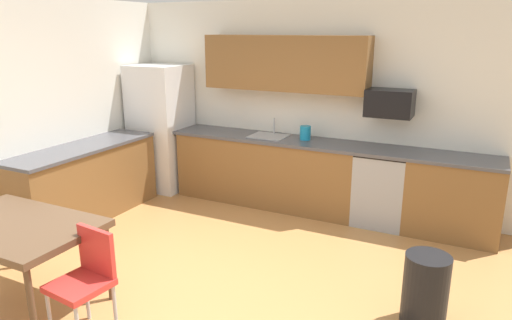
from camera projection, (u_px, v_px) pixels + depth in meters
ground_plane at (208, 290)px, 4.29m from camera, size 12.00×12.00×0.00m
wall_back at (311, 105)px, 6.21m from camera, size 5.80×0.10×2.70m
cabinet_run_back at (266, 171)px, 6.36m from camera, size 2.52×0.60×0.90m
cabinet_run_back_right at (453, 198)px, 5.34m from camera, size 1.03×0.60×0.90m
cabinet_run_left at (85, 184)px, 5.84m from camera, size 0.60×2.00×0.90m
countertop_back at (301, 142)px, 6.02m from camera, size 4.80×0.64×0.04m
countertop_left at (82, 148)px, 5.72m from camera, size 0.64×2.00×0.04m
upper_cabinets_back at (285, 63)px, 6.00m from camera, size 2.20×0.34×0.70m
refrigerator at (161, 128)px, 6.89m from camera, size 0.76×0.70×1.83m
oven_range at (382, 188)px, 5.69m from camera, size 0.60×0.60×0.91m
microwave at (390, 103)px, 5.49m from camera, size 0.54×0.36×0.32m
sink_basin at (269, 141)px, 6.23m from camera, size 0.48×0.40×0.14m
sink_faucet at (274, 127)px, 6.34m from camera, size 0.02×0.02×0.24m
dining_table at (14, 230)px, 3.91m from camera, size 1.40×0.90×0.76m
chair_near_table at (87, 275)px, 3.57m from camera, size 0.44×0.44×0.85m
trash_bin at (425, 290)px, 3.75m from camera, size 0.36×0.36×0.60m
kettle at (305, 134)px, 6.02m from camera, size 0.14×0.14×0.20m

